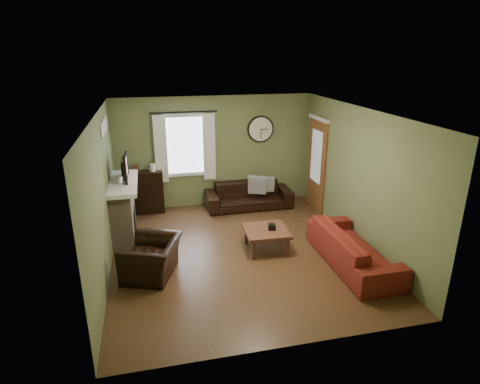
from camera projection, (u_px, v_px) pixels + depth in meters
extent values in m
cube|color=#4D321C|center=(240.00, 252.00, 7.49)|extent=(4.60, 5.20, 0.00)
cube|color=white|center=(240.00, 112.00, 6.62)|extent=(4.60, 5.20, 0.00)
cube|color=olive|center=(103.00, 197.00, 6.56)|extent=(0.00, 5.20, 2.60)
cube|color=olive|center=(358.00, 178.00, 7.54)|extent=(0.00, 5.20, 2.60)
cube|color=olive|center=(215.00, 152.00, 9.44)|extent=(4.60, 0.00, 2.60)
cube|color=olive|center=(290.00, 256.00, 4.67)|extent=(4.60, 0.00, 2.60)
cube|color=tan|center=(123.00, 212.00, 7.91)|extent=(0.40, 1.40, 1.10)
cube|color=black|center=(134.00, 223.00, 8.04)|extent=(0.04, 0.60, 0.55)
cube|color=white|center=(122.00, 183.00, 7.72)|extent=(0.58, 1.60, 0.08)
imported|color=black|center=(122.00, 171.00, 7.79)|extent=(0.08, 0.60, 0.35)
cube|color=#994C3F|center=(126.00, 168.00, 7.79)|extent=(0.02, 0.62, 0.36)
cylinder|color=white|center=(102.00, 130.00, 6.98)|extent=(0.28, 0.28, 0.03)
cylinder|color=white|center=(104.00, 127.00, 7.31)|extent=(0.28, 0.28, 0.03)
cylinder|color=white|center=(105.00, 123.00, 7.63)|extent=(0.28, 0.28, 0.03)
cylinder|color=black|center=(184.00, 112.00, 8.86)|extent=(0.03, 0.03, 1.50)
cube|color=white|center=(161.00, 150.00, 9.01)|extent=(0.28, 0.04, 1.55)
cube|color=white|center=(209.00, 147.00, 9.25)|extent=(0.28, 0.04, 1.55)
cube|color=brown|center=(317.00, 165.00, 9.32)|extent=(0.05, 0.90, 2.10)
imported|color=#573222|center=(147.00, 170.00, 9.20)|extent=(0.27, 0.30, 0.02)
imported|color=black|center=(249.00, 195.00, 9.55)|extent=(2.03, 0.79, 0.59)
cube|color=gray|center=(257.00, 185.00, 9.49)|extent=(0.44, 0.29, 0.43)
cube|color=gray|center=(267.00, 184.00, 9.53)|extent=(0.38, 0.17, 0.36)
imported|color=maroon|center=(353.00, 248.00, 6.98)|extent=(0.85, 2.18, 0.64)
imported|color=black|center=(152.00, 258.00, 6.64)|extent=(1.13, 1.20, 0.63)
cube|color=black|center=(272.00, 230.00, 7.45)|extent=(0.16, 0.16, 0.10)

